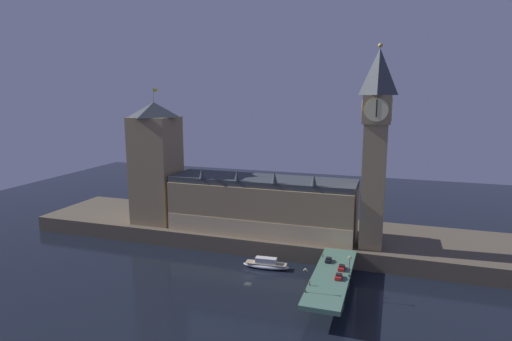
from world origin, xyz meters
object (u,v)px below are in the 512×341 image
(pedestrian_near_rail, at_px, (310,282))
(pedestrian_far_rail, at_px, (323,255))
(car_southbound_lead, at_px, (339,276))
(victoria_tower, at_px, (156,163))
(street_lamp_mid, at_px, (350,264))
(car_southbound_trail, at_px, (342,267))
(clock_tower, at_px, (375,143))
(pedestrian_mid_walk, at_px, (349,270))
(street_lamp_near, at_px, (305,277))
(car_northbound_lead, at_px, (328,260))
(boat_upstream, at_px, (266,264))

(pedestrian_near_rail, relative_size, pedestrian_far_rail, 1.08)
(car_southbound_lead, relative_size, pedestrian_far_rail, 2.37)
(victoria_tower, relative_size, street_lamp_mid, 8.73)
(car_southbound_trail, height_order, street_lamp_mid, street_lamp_mid)
(clock_tower, distance_m, pedestrian_mid_walk, 46.98)
(street_lamp_mid, bearing_deg, street_lamp_near, -126.49)
(clock_tower, bearing_deg, victoria_tower, 177.02)
(pedestrian_mid_walk, bearing_deg, pedestrian_far_rail, 134.08)
(clock_tower, xyz_separation_m, pedestrian_far_rail, (-15.08, -17.17, -37.67))
(car_southbound_trail, relative_size, pedestrian_mid_walk, 2.62)
(victoria_tower, height_order, car_northbound_lead, victoria_tower)
(pedestrian_near_rail, xyz_separation_m, street_lamp_near, (-0.40, -4.73, 3.58))
(boat_upstream, bearing_deg, victoria_tower, 159.80)
(pedestrian_mid_walk, relative_size, street_lamp_mid, 0.24)
(pedestrian_mid_walk, bearing_deg, car_northbound_lead, 137.75)
(victoria_tower, bearing_deg, pedestrian_mid_walk, -20.16)
(street_lamp_near, bearing_deg, pedestrian_near_rail, 85.16)
(pedestrian_near_rail, xyz_separation_m, pedestrian_far_rail, (0.00, 23.43, -0.08))
(car_southbound_lead, bearing_deg, car_southbound_trail, 90.00)
(car_southbound_lead, height_order, street_lamp_mid, street_lamp_mid)
(street_lamp_near, distance_m, boat_upstream, 37.05)
(clock_tower, xyz_separation_m, car_southbound_lead, (-7.52, -33.18, -37.86))
(street_lamp_mid, height_order, boat_upstream, street_lamp_mid)
(pedestrian_near_rail, bearing_deg, car_southbound_lead, 44.45)
(pedestrian_far_rail, bearing_deg, car_northbound_lead, -54.58)
(car_southbound_lead, height_order, pedestrian_near_rail, pedestrian_near_rail)
(clock_tower, height_order, pedestrian_near_rail, clock_tower)
(car_southbound_trail, height_order, pedestrian_mid_walk, pedestrian_mid_walk)
(pedestrian_far_rail, bearing_deg, car_southbound_lead, -64.70)
(boat_upstream, bearing_deg, car_southbound_lead, -30.73)
(car_southbound_lead, bearing_deg, clock_tower, 77.23)
(street_lamp_near, height_order, boat_upstream, street_lamp_near)
(car_southbound_lead, relative_size, boat_upstream, 0.23)
(car_southbound_lead, distance_m, car_southbound_trail, 7.29)
(car_southbound_lead, bearing_deg, boat_upstream, 149.27)
(clock_tower, xyz_separation_m, pedestrian_near_rail, (-15.08, -40.60, -37.59))
(pedestrian_mid_walk, distance_m, boat_upstream, 33.66)
(pedestrian_mid_walk, bearing_deg, street_lamp_mid, -82.46)
(clock_tower, height_order, victoria_tower, clock_tower)
(victoria_tower, bearing_deg, car_northbound_lead, -17.56)
(car_southbound_lead, height_order, pedestrian_far_rail, pedestrian_far_rail)
(pedestrian_far_rail, relative_size, street_lamp_mid, 0.25)
(car_southbound_trail, distance_m, street_lamp_near, 21.36)
(victoria_tower, bearing_deg, street_lamp_near, -32.79)
(pedestrian_mid_walk, bearing_deg, victoria_tower, 159.84)
(victoria_tower, xyz_separation_m, pedestrian_far_rail, (78.33, -22.04, -25.07))
(pedestrian_near_rail, bearing_deg, car_northbound_lead, 82.77)
(car_northbound_lead, distance_m, pedestrian_mid_walk, 10.22)
(pedestrian_near_rail, xyz_separation_m, pedestrian_mid_walk, (10.09, 13.01, -0.11))
(pedestrian_near_rail, bearing_deg, clock_tower, 69.62)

